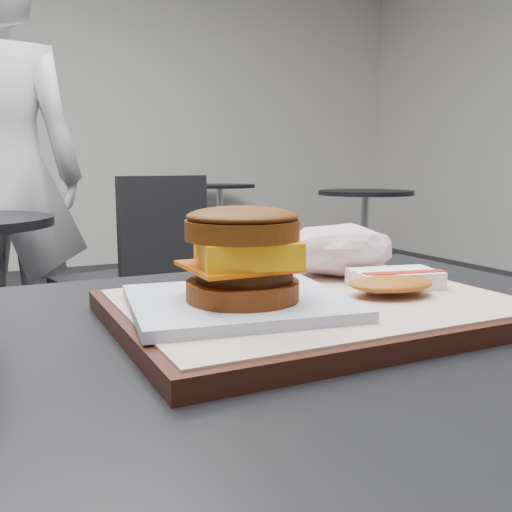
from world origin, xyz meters
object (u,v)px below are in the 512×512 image
at_px(patron, 3,177).
at_px(customer_table, 270,512).
at_px(breakfast_sandwich, 242,266).
at_px(crumpled_wrapper, 339,249).
at_px(serving_tray, 315,309).
at_px(hash_brown, 393,281).
at_px(neighbor_chair, 135,270).

bearing_deg(patron, customer_table, 106.54).
height_order(breakfast_sandwich, crumpled_wrapper, breakfast_sandwich).
xyz_separation_m(serving_tray, hash_brown, (0.09, -0.01, 0.02)).
relative_size(serving_tray, breakfast_sandwich, 1.79).
xyz_separation_m(customer_table, breakfast_sandwich, (-0.03, 0.00, 0.24)).
distance_m(crumpled_wrapper, neighbor_chair, 1.70).
distance_m(serving_tray, crumpled_wrapper, 0.14).
height_order(breakfast_sandwich, patron, patron).
bearing_deg(neighbor_chair, hash_brown, -95.45).
bearing_deg(patron, serving_tray, 107.99).
bearing_deg(customer_table, crumpled_wrapper, 35.46).
bearing_deg(patron, breakfast_sandwich, 105.76).
distance_m(serving_tray, patron, 2.12).
relative_size(serving_tray, hash_brown, 2.98).
bearing_deg(patron, crumpled_wrapper, 110.78).
height_order(hash_brown, crumpled_wrapper, crumpled_wrapper).
relative_size(customer_table, breakfast_sandwich, 3.76).
distance_m(customer_table, patron, 2.14).
xyz_separation_m(hash_brown, patron, (-0.28, 2.11, 0.07)).
bearing_deg(breakfast_sandwich, serving_tray, 5.54).
bearing_deg(breakfast_sandwich, crumpled_wrapper, 30.62).
relative_size(hash_brown, crumpled_wrapper, 0.95).
bearing_deg(serving_tray, customer_table, -171.31).
relative_size(breakfast_sandwich, crumpled_wrapper, 1.58).
distance_m(customer_table, serving_tray, 0.20).
xyz_separation_m(customer_table, hash_brown, (0.14, 0.00, 0.22)).
bearing_deg(neighbor_chair, patron, 141.56).
bearing_deg(serving_tray, breakfast_sandwich, -174.46).
distance_m(crumpled_wrapper, patron, 2.03).
relative_size(customer_table, serving_tray, 2.11).
height_order(customer_table, patron, patron).
relative_size(breakfast_sandwich, patron, 0.12).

